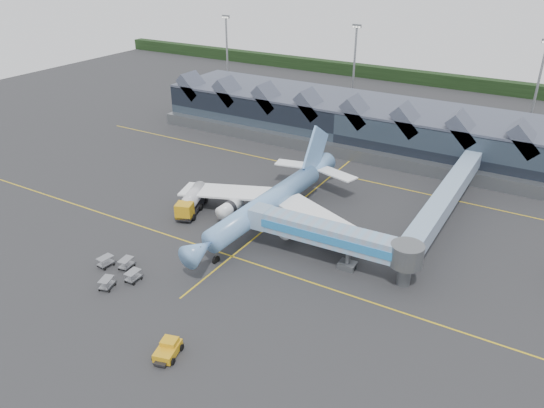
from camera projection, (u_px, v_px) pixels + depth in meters
The scene contains 10 objects.
ground at pixel (260, 233), 84.51m from camera, with size 260.00×260.00×0.00m, color #272729.
taxi_stripes at pixel (291, 209), 92.21m from camera, with size 120.00×60.00×0.01m.
tree_line_far at pixel (443, 80), 168.26m from camera, with size 260.00×4.00×4.00m, color black.
terminal at pixel (350, 121), 121.08m from camera, with size 90.00×22.25×12.52m.
light_masts at pixel (489, 88), 117.67m from camera, with size 132.40×42.56×22.45m.
main_airliner at pixel (271, 201), 86.39m from camera, with size 35.07×40.31×12.96m.
jet_bridge at pixel (342, 239), 74.00m from camera, with size 25.87×4.57×6.30m.
fuel_truck at pixel (192, 200), 90.91m from camera, with size 5.82×10.60×3.59m.
pushback_tug at pixel (168, 349), 59.41m from camera, with size 3.25×4.31×1.75m.
baggage_carts at pixel (118, 270), 73.46m from camera, with size 7.55×7.32×1.52m.
Camera 1 is at (39.10, -62.29, 41.94)m, focal length 35.00 mm.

